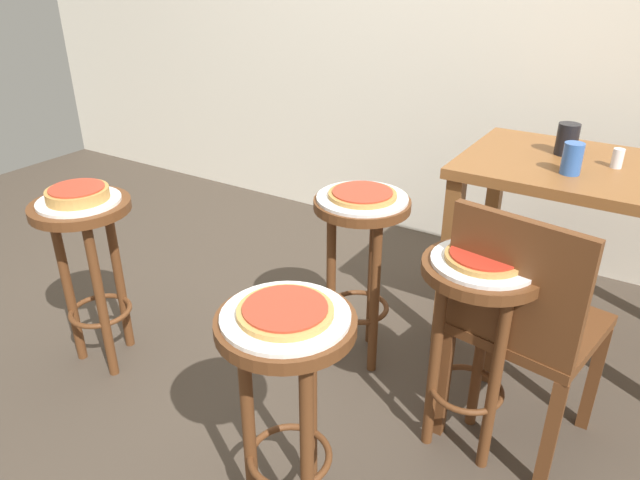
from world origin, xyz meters
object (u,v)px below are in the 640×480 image
Objects in this scene: stool_foreground at (287,379)px; dining_table at (598,200)px; pizza_foreground at (285,311)px; cup_near_edge at (572,159)px; stool_rear at (361,246)px; pizza_middle at (77,194)px; stool_leftside at (476,318)px; pizza_rear at (362,194)px; stool_middle at (88,249)px; pizza_leftside at (485,257)px; cup_far_edge at (567,139)px; serving_plate_middle at (79,201)px; serving_plate_leftside at (484,262)px; serving_plate_foreground at (285,316)px; condiment_shaker at (618,158)px; serving_plate_rear at (362,198)px; wooden_chair at (522,323)px.

dining_table is (0.50, 1.31, 0.15)m from stool_foreground.
cup_near_edge reaches higher than pizza_foreground.
pizza_middle is at bearing -146.34° from stool_rear.
pizza_rear is at bearing 155.50° from stool_leftside.
stool_middle is 1.41m from pizza_leftside.
cup_far_edge reaches higher than dining_table.
stool_foreground is 2.35× the size of serving_plate_middle.
serving_plate_leftside is (0.32, 0.53, -0.02)m from pizza_foreground.
dining_table is 8.34× the size of cup_far_edge.
cup_near_edge is at bearing 33.63° from pizza_rear.
pizza_foreground is 1.06m from serving_plate_middle.
pizza_rear is at bearing 104.89° from serving_plate_foreground.
cup_far_edge is 0.20m from condiment_shaker.
cup_far_edge is (0.55, 0.63, 0.13)m from pizza_rear.
condiment_shaker is at bearing 74.92° from serving_plate_leftside.
serving_plate_leftside is at bearing 58.83° from stool_foreground.
stool_leftside is 9.60× the size of condiment_shaker.
serving_plate_rear is (0.84, 0.56, -0.03)m from pizza_middle.
pizza_foreground is 0.28× the size of wooden_chair.
stool_leftside is 0.61m from pizza_rear.
pizza_foreground and pizza_leftside have the same top height.
cup_far_edge reaches higher than cup_near_edge.
pizza_foreground is 3.34× the size of condiment_shaker.
serving_plate_leftside is at bearing -103.23° from dining_table.
stool_rear is at bearing -142.37° from dining_table.
stool_middle is 1.03m from pizza_rear.
wooden_chair is (1.48, 0.41, -0.25)m from pizza_middle.
stool_middle is 0.19m from serving_plate_middle.
cup_far_edge is (0.34, 1.39, 0.34)m from stool_foreground.
stool_leftside is at bearing 58.83° from pizza_foreground.
serving_plate_leftside is 0.67m from cup_near_edge.
pizza_rear is at bearing -142.64° from condiment_shaker.
cup_far_edge reaches higher than serving_plate_rear.
pizza_foreground is 1.41m from dining_table.
serving_plate_foreground is 0.62m from serving_plate_leftside.
pizza_rear reaches higher than stool_leftside.
pizza_leftside is (0.32, 0.53, 0.02)m from serving_plate_foreground.
cup_near_edge is at bearing -129.15° from condiment_shaker.
stool_leftside is 0.21m from pizza_leftside.
stool_leftside is at bearing 7.13° from serving_plate_leftside.
stool_leftside is at bearing -91.67° from cup_far_edge.
stool_middle is at bearing -143.13° from serving_plate_middle.
dining_table is at bearing -149.22° from condiment_shaker.
stool_foreground is 9.60× the size of condiment_shaker.
condiment_shaker reaches higher than pizza_rear.
pizza_foreground is 1.95× the size of cup_far_edge.
pizza_leftside reaches higher than stool_leftside.
stool_rear is (0.84, 0.56, -0.22)m from pizza_middle.
stool_middle and stool_rear have the same top height.
wooden_chair is at bearing -12.99° from serving_plate_rear.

